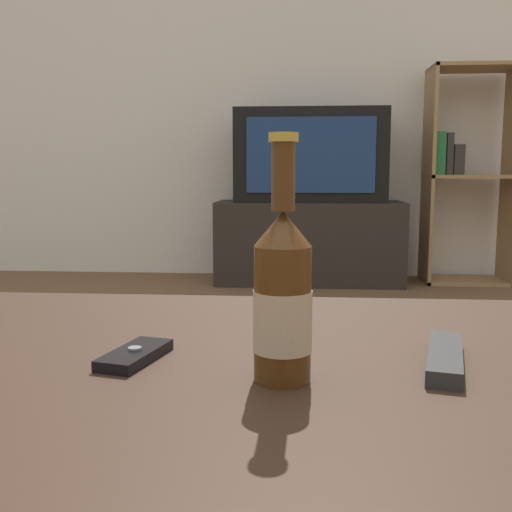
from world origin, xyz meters
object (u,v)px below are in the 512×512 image
bookshelf (464,172)px  beer_bottle (283,297)px  television (310,156)px  remote_control (445,357)px  tv_stand (309,242)px  cell_phone (135,355)px

bookshelf → beer_bottle: bearing=-108.2°
television → remote_control: bearing=-87.3°
beer_bottle → television: bearing=88.6°
bookshelf → remote_control: (-0.75, -2.82, -0.23)m
television → remote_control: size_ratio=4.57×
remote_control → beer_bottle: bearing=-147.3°
tv_stand → beer_bottle: beer_bottle is taller
tv_stand → bookshelf: 0.97m
tv_stand → beer_bottle: bearing=-91.4°
television → bookshelf: size_ratio=0.69×
beer_bottle → remote_control: 0.23m
television → beer_bottle: size_ratio=3.06×
tv_stand → remote_control: bearing=-87.3°
bookshelf → cell_phone: bookshelf is taller
tv_stand → television: 0.49m
television → bookshelf: (0.88, 0.07, -0.09)m
cell_phone → beer_bottle: bearing=-3.4°
television → cell_phone: bearing=-95.2°
tv_stand → cell_phone: tv_stand is taller
remote_control → television: bearing=106.5°
bookshelf → tv_stand: bearing=-175.6°
tv_stand → remote_control: 2.76m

